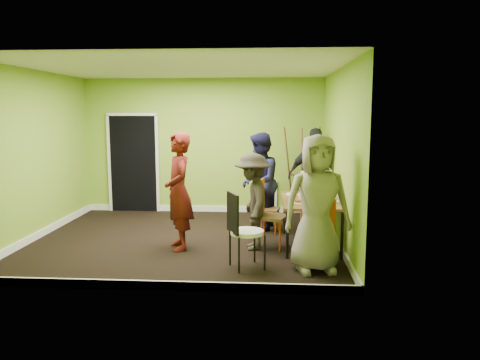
% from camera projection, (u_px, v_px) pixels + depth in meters
% --- Properties ---
extents(ground, '(5.00, 5.00, 0.00)m').
position_uv_depth(ground, '(185.00, 240.00, 7.79)').
color(ground, black).
rests_on(ground, ground).
extents(room_walls, '(5.04, 4.54, 2.82)m').
position_uv_depth(room_walls, '(183.00, 181.00, 7.69)').
color(room_walls, '#87AF2D').
rests_on(room_walls, ground).
extents(dining_table, '(0.90, 1.50, 0.75)m').
position_uv_depth(dining_table, '(311.00, 203.00, 7.35)').
color(dining_table, black).
rests_on(dining_table, ground).
extents(chair_left_far, '(0.43, 0.43, 0.89)m').
position_uv_depth(chair_left_far, '(264.00, 204.00, 8.24)').
color(chair_left_far, '#CD4A13').
rests_on(chair_left_far, ground).
extents(chair_left_near, '(0.55, 0.55, 1.06)m').
position_uv_depth(chair_left_near, '(267.00, 210.00, 7.29)').
color(chair_left_near, '#CD4A13').
rests_on(chair_left_near, ground).
extents(chair_back_end, '(0.52, 0.59, 1.10)m').
position_uv_depth(chair_back_end, '(314.00, 184.00, 8.74)').
color(chair_back_end, '#CD4A13').
rests_on(chair_back_end, ground).
extents(chair_front_end, '(0.51, 0.51, 0.94)m').
position_uv_depth(chair_front_end, '(319.00, 228.00, 6.40)').
color(chair_front_end, '#CD4A13').
rests_on(chair_front_end, ground).
extents(chair_bentwood, '(0.54, 0.53, 1.05)m').
position_uv_depth(chair_bentwood, '(242.00, 227.00, 6.29)').
color(chair_bentwood, black).
rests_on(chair_bentwood, ground).
extents(easel, '(0.73, 0.69, 1.83)m').
position_uv_depth(easel, '(301.00, 173.00, 9.35)').
color(easel, brown).
rests_on(easel, ground).
extents(plate_near_left, '(0.26, 0.26, 0.01)m').
position_uv_depth(plate_near_left, '(294.00, 194.00, 7.77)').
color(plate_near_left, white).
rests_on(plate_near_left, dining_table).
extents(plate_near_right, '(0.22, 0.22, 0.01)m').
position_uv_depth(plate_near_right, '(299.00, 203.00, 7.04)').
color(plate_near_right, white).
rests_on(plate_near_right, dining_table).
extents(plate_far_back, '(0.21, 0.21, 0.01)m').
position_uv_depth(plate_far_back, '(306.00, 193.00, 7.90)').
color(plate_far_back, white).
rests_on(plate_far_back, dining_table).
extents(plate_far_front, '(0.24, 0.24, 0.01)m').
position_uv_depth(plate_far_front, '(319.00, 206.00, 6.79)').
color(plate_far_front, white).
rests_on(plate_far_front, dining_table).
extents(plate_wall_back, '(0.26, 0.26, 0.01)m').
position_uv_depth(plate_wall_back, '(322.00, 197.00, 7.46)').
color(plate_wall_back, white).
rests_on(plate_wall_back, dining_table).
extents(plate_wall_front, '(0.23, 0.23, 0.01)m').
position_uv_depth(plate_wall_front, '(332.00, 201.00, 7.14)').
color(plate_wall_front, white).
rests_on(plate_wall_front, dining_table).
extents(thermos, '(0.08, 0.08, 0.20)m').
position_uv_depth(thermos, '(306.00, 192.00, 7.39)').
color(thermos, white).
rests_on(thermos, dining_table).
extents(blue_bottle, '(0.08, 0.08, 0.20)m').
position_uv_depth(blue_bottle, '(329.00, 197.00, 7.02)').
color(blue_bottle, blue).
rests_on(blue_bottle, dining_table).
extents(orange_bottle, '(0.04, 0.04, 0.08)m').
position_uv_depth(orange_bottle, '(306.00, 195.00, 7.53)').
color(orange_bottle, '#CD4A13').
rests_on(orange_bottle, dining_table).
extents(glass_mid, '(0.06, 0.06, 0.08)m').
position_uv_depth(glass_mid, '(305.00, 194.00, 7.61)').
color(glass_mid, black).
rests_on(glass_mid, dining_table).
extents(glass_back, '(0.06, 0.06, 0.09)m').
position_uv_depth(glass_back, '(318.00, 192.00, 7.74)').
color(glass_back, black).
rests_on(glass_back, dining_table).
extents(glass_front, '(0.07, 0.07, 0.09)m').
position_uv_depth(glass_front, '(324.00, 202.00, 6.90)').
color(glass_front, black).
rests_on(glass_front, dining_table).
extents(cup_a, '(0.13, 0.13, 0.11)m').
position_uv_depth(cup_a, '(303.00, 198.00, 7.16)').
color(cup_a, white).
rests_on(cup_a, dining_table).
extents(cup_b, '(0.10, 0.10, 0.09)m').
position_uv_depth(cup_b, '(320.00, 197.00, 7.32)').
color(cup_b, white).
rests_on(cup_b, dining_table).
extents(person_standing, '(0.65, 0.77, 1.81)m').
position_uv_depth(person_standing, '(179.00, 191.00, 7.16)').
color(person_standing, '#55130E').
rests_on(person_standing, ground).
extents(person_left_far, '(0.77, 0.93, 1.75)m').
position_uv_depth(person_left_far, '(259.00, 182.00, 8.34)').
color(person_left_far, '#161535').
rests_on(person_left_far, ground).
extents(person_left_near, '(0.66, 1.02, 1.50)m').
position_uv_depth(person_left_near, '(253.00, 201.00, 7.18)').
color(person_left_near, black).
rests_on(person_left_near, ground).
extents(person_back_end, '(1.07, 0.47, 1.81)m').
position_uv_depth(person_back_end, '(316.00, 176.00, 8.92)').
color(person_back_end, black).
rests_on(person_back_end, ground).
extents(person_front_end, '(0.98, 0.73, 1.83)m').
position_uv_depth(person_front_end, '(317.00, 204.00, 6.15)').
color(person_front_end, gray).
rests_on(person_front_end, ground).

